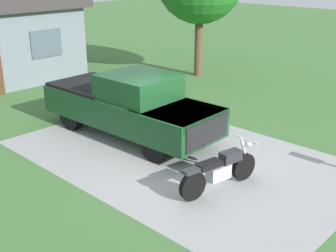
# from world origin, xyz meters

# --- Properties ---
(ground_plane) EXTENTS (80.00, 80.00, 0.00)m
(ground_plane) POSITION_xyz_m (0.00, 0.00, 0.00)
(ground_plane) COLOR #46733A
(driveway_pad) EXTENTS (5.68, 8.85, 0.01)m
(driveway_pad) POSITION_xyz_m (0.00, 0.00, 0.00)
(driveway_pad) COLOR #A0A0A0
(driveway_pad) RESTS_ON ground
(motorcycle) EXTENTS (2.20, 0.74, 1.09)m
(motorcycle) POSITION_xyz_m (-0.68, -1.81, 0.47)
(motorcycle) COLOR black
(motorcycle) RESTS_ON ground
(pickup_truck) EXTENTS (2.20, 5.69, 1.90)m
(pickup_truck) POSITION_xyz_m (0.15, 2.15, 0.95)
(pickup_truck) COLOR black
(pickup_truck) RESTS_ON ground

